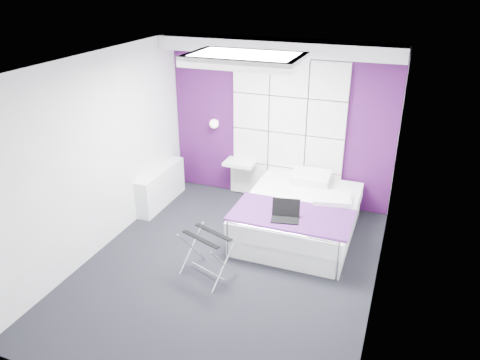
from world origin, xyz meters
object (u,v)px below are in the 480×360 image
object	(u,v)px
radiator	(161,187)
bed	(299,215)
wall_lamp	(215,123)
nightstand	(240,163)
laptop	(286,214)
luggage_rack	(208,255)

from	to	relation	value
radiator	bed	xyz separation A→B (m)	(2.32, -0.12, -0.01)
wall_lamp	nightstand	world-z (taller)	wall_lamp
bed	nightstand	size ratio (longest dim) A/B	3.88
bed	nightstand	xyz separation A→B (m)	(-1.22, 0.84, 0.32)
radiator	laptop	distance (m)	2.41
nightstand	wall_lamp	bearing A→B (deg)	175.00
radiator	nightstand	distance (m)	1.35
wall_lamp	luggage_rack	size ratio (longest dim) A/B	0.25
wall_lamp	radiator	size ratio (longest dim) A/B	0.12
luggage_rack	radiator	bearing A→B (deg)	155.66
laptop	bed	bearing A→B (deg)	75.08
luggage_rack	laptop	xyz separation A→B (m)	(0.76, 0.81, 0.31)
wall_lamp	nightstand	size ratio (longest dim) A/B	0.30
laptop	radiator	bearing A→B (deg)	151.39
radiator	laptop	size ratio (longest dim) A/B	3.35
luggage_rack	laptop	bearing A→B (deg)	67.87
laptop	wall_lamp	bearing A→B (deg)	126.83
radiator	laptop	world-z (taller)	laptop
bed	laptop	size ratio (longest dim) A/B	5.37
bed	nightstand	distance (m)	1.52
nightstand	laptop	distance (m)	1.86
wall_lamp	laptop	world-z (taller)	wall_lamp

